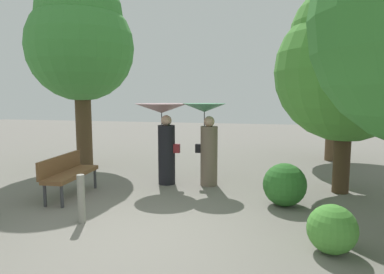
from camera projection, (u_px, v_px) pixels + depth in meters
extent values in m
plane|color=slate|center=(140.00, 236.00, 4.97)|extent=(40.00, 40.00, 0.00)
cylinder|color=black|center=(167.00, 155.00, 7.83)|extent=(0.39, 0.39, 1.36)
sphere|color=tan|center=(166.00, 120.00, 7.74)|extent=(0.24, 0.24, 0.24)
cylinder|color=#333338|center=(162.00, 129.00, 7.80)|extent=(0.02, 0.02, 0.75)
cone|color=gray|center=(162.00, 108.00, 7.74)|extent=(1.21, 1.21, 0.21)
cube|color=maroon|center=(177.00, 148.00, 7.72)|extent=(0.14, 0.10, 0.20)
cylinder|color=#6B5B4C|center=(209.00, 156.00, 7.71)|extent=(0.38, 0.38, 1.35)
sphere|color=tan|center=(209.00, 121.00, 7.62)|extent=(0.24, 0.24, 0.24)
cylinder|color=#333338|center=(204.00, 129.00, 7.68)|extent=(0.02, 0.02, 0.78)
cone|color=#33724C|center=(204.00, 108.00, 7.62)|extent=(0.98, 0.98, 0.19)
cube|color=black|center=(199.00, 148.00, 7.78)|extent=(0.14, 0.10, 0.20)
cylinder|color=#38383D|center=(62.00, 196.00, 6.20)|extent=(0.06, 0.06, 0.44)
cylinder|color=#38383D|center=(45.00, 195.00, 6.26)|extent=(0.06, 0.06, 0.44)
cylinder|color=#38383D|center=(95.00, 178.00, 7.51)|extent=(0.06, 0.06, 0.44)
cylinder|color=#38383D|center=(81.00, 178.00, 7.57)|extent=(0.06, 0.06, 0.44)
cube|color=brown|center=(72.00, 174.00, 6.86)|extent=(0.51, 1.52, 0.08)
cube|color=brown|center=(60.00, 164.00, 6.87)|extent=(0.13, 1.50, 0.35)
cylinder|color=#4C3823|center=(82.00, 88.00, 9.69)|extent=(0.45, 0.45, 4.48)
sphere|color=#428C3D|center=(81.00, 48.00, 9.55)|extent=(2.97, 2.97, 2.97)
sphere|color=#428C3D|center=(79.00, 15.00, 9.44)|extent=(2.38, 2.38, 2.38)
cylinder|color=#42301E|center=(344.00, 113.00, 7.00)|extent=(0.34, 0.34, 3.36)
sphere|color=#4C9338|center=(346.00, 71.00, 6.90)|extent=(2.87, 2.87, 2.87)
sphere|color=#4C9338|center=(348.00, 37.00, 6.81)|extent=(2.29, 2.29, 2.29)
cylinder|color=brown|center=(334.00, 95.00, 10.49)|extent=(0.41, 0.41, 4.09)
sphere|color=#2D6B28|center=(336.00, 61.00, 10.36)|extent=(3.23, 3.23, 3.23)
sphere|color=#2D6B28|center=(338.00, 33.00, 10.26)|extent=(2.58, 2.58, 2.58)
sphere|color=#2D6B28|center=(285.00, 185.00, 6.29)|extent=(0.80, 0.80, 0.80)
sphere|color=#4C9338|center=(332.00, 229.00, 4.41)|extent=(0.64, 0.64, 0.64)
cylinder|color=gray|center=(81.00, 199.00, 5.46)|extent=(0.12, 0.12, 0.79)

